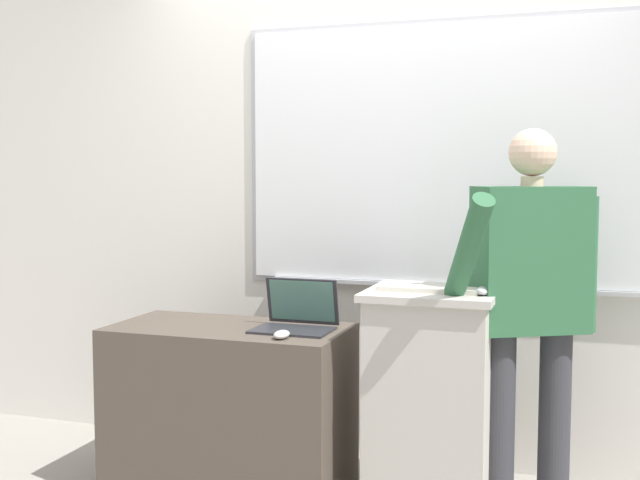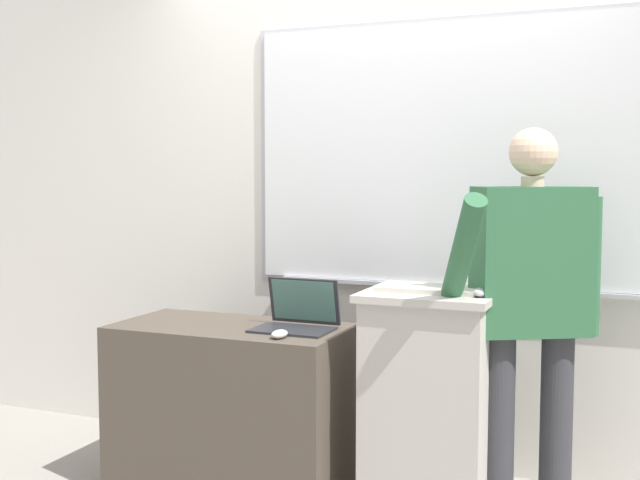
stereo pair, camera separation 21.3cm
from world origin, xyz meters
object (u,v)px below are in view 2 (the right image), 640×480
lectern_podium (430,404)px  laptop (299,313)px  side_desk (232,408)px  computer_mouse_by_keyboard (481,292)px  wireless_keyboard (426,290)px  person_presenter (530,299)px  computer_mouse_by_laptop (279,334)px

lectern_podium → laptop: (-0.59, -0.01, 0.34)m
side_desk → computer_mouse_by_keyboard: 1.25m
laptop → wireless_keyboard: (0.58, -0.06, 0.14)m
laptop → wireless_keyboard: size_ratio=0.81×
laptop → side_desk: bearing=-169.6°
side_desk → lectern_podium: bearing=3.9°
lectern_podium → side_desk: lectern_podium is taller
person_presenter → computer_mouse_by_laptop: (-0.96, -0.31, -0.16)m
computer_mouse_by_keyboard → person_presenter: bearing=43.4°
lectern_podium → wireless_keyboard: wireless_keyboard is taller
side_desk → laptop: 0.54m
side_desk → laptop: bearing=10.4°
wireless_keyboard → laptop: bearing=174.5°
laptop → computer_mouse_by_keyboard: 0.82m
wireless_keyboard → computer_mouse_by_laptop: size_ratio=4.11×
side_desk → computer_mouse_by_laptop: computer_mouse_by_laptop is taller
lectern_podium → computer_mouse_by_keyboard: size_ratio=9.48×
person_presenter → wireless_keyboard: person_presenter is taller
person_presenter → wireless_keyboard: size_ratio=3.90×
lectern_podium → computer_mouse_by_laptop: bearing=-158.2°
laptop → computer_mouse_by_laptop: laptop is taller
side_desk → laptop: (0.30, 0.06, 0.44)m
side_desk → person_presenter: 1.39m
side_desk → computer_mouse_by_keyboard: (1.11, -0.02, 0.59)m
computer_mouse_by_laptop → computer_mouse_by_keyboard: (0.79, 0.15, 0.20)m
wireless_keyboard → person_presenter: bearing=19.9°
side_desk → wireless_keyboard: 1.06m
lectern_podium → laptop: size_ratio=2.84×
lectern_podium → computer_mouse_by_laptop: size_ratio=9.48×
wireless_keyboard → computer_mouse_by_keyboard: bearing=-4.2°
side_desk → wireless_keyboard: bearing=-0.0°
person_presenter → laptop: person_presenter is taller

